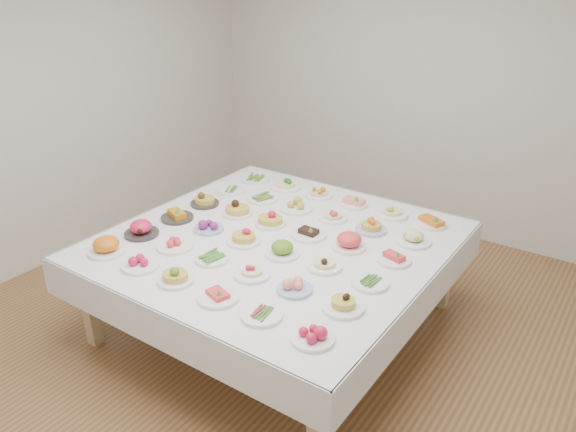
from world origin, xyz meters
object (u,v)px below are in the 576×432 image
Objects in this scene: display_table at (277,246)px; dish_35 at (432,220)px; dish_18 at (204,198)px; dish_0 at (106,244)px.

dish_35 is at bearing 45.53° from display_table.
dish_35 is (0.85, 0.87, 0.11)m from display_table.
dish_18 is at bearing 168.96° from display_table.
dish_0 is 2.43m from dish_35.
dish_0 is at bearing -134.77° from dish_35.
dish_18 is 1.86m from dish_35.
display_table is at bearing 44.93° from dish_0.
display_table is 0.89m from dish_18.
display_table is 1.22m from dish_0.
dish_0 is 1.12× the size of dish_35.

